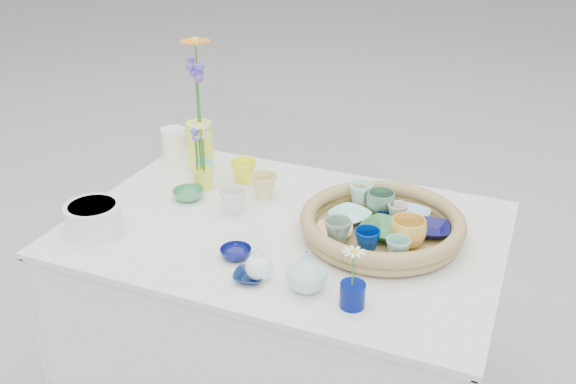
% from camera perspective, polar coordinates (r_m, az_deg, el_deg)
% --- Properties ---
extents(wicker_tray, '(0.47, 0.47, 0.08)m').
position_cam_1_polar(wicker_tray, '(1.86, 8.36, -2.94)').
color(wicker_tray, brown).
rests_on(wicker_tray, display_table).
extents(tray_ceramic_0, '(0.13, 0.13, 0.03)m').
position_cam_1_polar(tray_ceramic_0, '(1.96, 8.74, -1.46)').
color(tray_ceramic_0, navy).
rests_on(tray_ceramic_0, wicker_tray).
extents(tray_ceramic_1, '(0.13, 0.13, 0.03)m').
position_cam_1_polar(tray_ceramic_1, '(1.88, 12.54, -3.29)').
color(tray_ceramic_1, '#0C0C4A').
rests_on(tray_ceramic_1, wicker_tray).
extents(tray_ceramic_2, '(0.11, 0.11, 0.08)m').
position_cam_1_polar(tray_ceramic_2, '(1.80, 10.61, -3.54)').
color(tray_ceramic_2, '#F2BA47').
rests_on(tray_ceramic_2, wicker_tray).
extents(tray_ceramic_3, '(0.16, 0.16, 0.03)m').
position_cam_1_polar(tray_ceramic_3, '(1.84, 8.56, -3.41)').
color(tray_ceramic_3, '#30773B').
rests_on(tray_ceramic_3, wicker_tray).
extents(tray_ceramic_4, '(0.08, 0.08, 0.07)m').
position_cam_1_polar(tray_ceramic_4, '(1.78, 4.43, -3.52)').
color(tray_ceramic_4, gray).
rests_on(tray_ceramic_4, wicker_tray).
extents(tray_ceramic_5, '(0.15, 0.15, 0.03)m').
position_cam_1_polar(tray_ceramic_5, '(1.91, 5.50, -2.18)').
color(tray_ceramic_5, '#A4EEE8').
rests_on(tray_ceramic_5, wicker_tray).
extents(tray_ceramic_6, '(0.10, 0.10, 0.07)m').
position_cam_1_polar(tray_ceramic_6, '(2.00, 6.48, -0.17)').
color(tray_ceramic_6, '#B5EBD6').
rests_on(tray_ceramic_6, wicker_tray).
extents(tray_ceramic_7, '(0.08, 0.08, 0.06)m').
position_cam_1_polar(tray_ceramic_7, '(1.92, 9.71, -1.83)').
color(tray_ceramic_7, beige).
rests_on(tray_ceramic_7, wicker_tray).
extents(tray_ceramic_8, '(0.12, 0.12, 0.02)m').
position_cam_1_polar(tray_ceramic_8, '(1.95, 11.04, -1.96)').
color(tray_ceramic_8, '#97C2E3').
rests_on(tray_ceramic_8, wicker_tray).
extents(tray_ceramic_9, '(0.08, 0.08, 0.07)m').
position_cam_1_polar(tray_ceramic_9, '(1.75, 7.05, -4.32)').
color(tray_ceramic_9, navy).
rests_on(tray_ceramic_9, wicker_tray).
extents(tray_ceramic_10, '(0.13, 0.13, 0.03)m').
position_cam_1_polar(tray_ceramic_10, '(1.83, 4.13, -3.54)').
color(tray_ceramic_10, '#FFD076').
rests_on(tray_ceramic_10, wicker_tray).
extents(tray_ceramic_11, '(0.08, 0.08, 0.06)m').
position_cam_1_polar(tray_ceramic_11, '(1.73, 9.74, -5.04)').
color(tray_ceramic_11, '#80BAA5').
rests_on(tray_ceramic_11, wicker_tray).
extents(tray_ceramic_12, '(0.09, 0.09, 0.07)m').
position_cam_1_polar(tray_ceramic_12, '(1.95, 8.25, -0.94)').
color(tray_ceramic_12, '#4E7F5E').
rests_on(tray_ceramic_12, wicker_tray).
extents(loose_ceramic_0, '(0.09, 0.09, 0.08)m').
position_cam_1_polar(loose_ceramic_0, '(2.17, -3.96, 1.83)').
color(loose_ceramic_0, '#F7FF26').
rests_on(loose_ceramic_0, display_table).
extents(loose_ceramic_1, '(0.09, 0.09, 0.08)m').
position_cam_1_polar(loose_ceramic_1, '(2.07, -2.13, 0.54)').
color(loose_ceramic_1, '#E3D07B').
rests_on(loose_ceramic_1, display_table).
extents(loose_ceramic_2, '(0.12, 0.12, 0.03)m').
position_cam_1_polar(loose_ceramic_2, '(2.09, -8.85, -0.20)').
color(loose_ceramic_2, '#3F8E58').
rests_on(loose_ceramic_2, display_table).
extents(loose_ceramic_3, '(0.11, 0.11, 0.08)m').
position_cam_1_polar(loose_ceramic_3, '(1.98, -4.86, -0.75)').
color(loose_ceramic_3, silver).
rests_on(loose_ceramic_3, display_table).
extents(loose_ceramic_4, '(0.11, 0.11, 0.03)m').
position_cam_1_polar(loose_ceramic_4, '(1.77, -4.67, -5.41)').
color(loose_ceramic_4, '#0B125B').
rests_on(loose_ceramic_4, display_table).
extents(loose_ceramic_5, '(0.08, 0.08, 0.06)m').
position_cam_1_polar(loose_ceramic_5, '(2.22, -7.46, 1.98)').
color(loose_ceramic_5, '#93EEE3').
rests_on(loose_ceramic_5, display_table).
extents(loose_ceramic_6, '(0.10, 0.10, 0.02)m').
position_cam_1_polar(loose_ceramic_6, '(1.67, -3.43, -7.49)').
color(loose_ceramic_6, '#0C214D').
rests_on(loose_ceramic_6, display_table).
extents(fluted_bowl, '(0.19, 0.19, 0.09)m').
position_cam_1_polar(fluted_bowl, '(1.95, -16.89, -2.23)').
color(fluted_bowl, white).
rests_on(fluted_bowl, display_table).
extents(bud_vase_paleblue, '(0.08, 0.08, 0.11)m').
position_cam_1_polar(bud_vase_paleblue, '(1.65, -2.61, -6.12)').
color(bud_vase_paleblue, white).
rests_on(bud_vase_paleblue, display_table).
extents(bud_vase_seafoam, '(0.14, 0.14, 0.11)m').
position_cam_1_polar(bud_vase_seafoam, '(1.61, 1.68, -6.98)').
color(bud_vase_seafoam, '#ACDED4').
rests_on(bud_vase_seafoam, display_table).
extents(bud_vase_cobalt, '(0.07, 0.07, 0.06)m').
position_cam_1_polar(bud_vase_cobalt, '(1.57, 5.76, -9.09)').
color(bud_vase_cobalt, '#010F5E').
rests_on(bud_vase_cobalt, display_table).
extents(single_daisy, '(0.07, 0.07, 0.11)m').
position_cam_1_polar(single_daisy, '(1.52, 5.79, -6.83)').
color(single_daisy, white).
rests_on(single_daisy, bud_vase_cobalt).
extents(tall_vase_yellow, '(0.09, 0.09, 0.17)m').
position_cam_1_polar(tall_vase_yellow, '(2.28, -7.82, 4.10)').
color(tall_vase_yellow, '#EEF241').
rests_on(tall_vase_yellow, display_table).
extents(gerbera, '(0.13, 0.13, 0.30)m').
position_cam_1_polar(gerbera, '(2.21, -8.02, 9.60)').
color(gerbera, orange).
rests_on(gerbera, tall_vase_yellow).
extents(hydrangea, '(0.09, 0.09, 0.25)m').
position_cam_1_polar(hydrangea, '(2.23, -8.10, 8.38)').
color(hydrangea, '#653FA2').
rests_on(hydrangea, tall_vase_yellow).
extents(white_pitcher, '(0.13, 0.10, 0.12)m').
position_cam_1_polar(white_pitcher, '(2.38, -10.11, 4.25)').
color(white_pitcher, white).
rests_on(white_pitcher, display_table).
extents(daisy_cup, '(0.08, 0.08, 0.07)m').
position_cam_1_polar(daisy_cup, '(2.15, -7.58, 1.20)').
color(daisy_cup, yellow).
rests_on(daisy_cup, display_table).
extents(daisy_posy, '(0.10, 0.10, 0.16)m').
position_cam_1_polar(daisy_posy, '(2.10, -7.72, 4.04)').
color(daisy_posy, silver).
rests_on(daisy_posy, daisy_cup).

